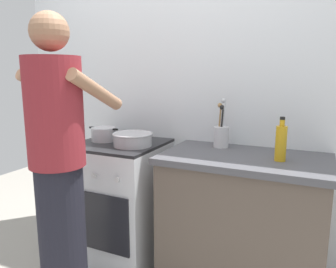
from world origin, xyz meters
name	(u,v)px	position (x,y,z in m)	size (l,w,h in m)	color
back_wall	(209,93)	(0.20, 0.50, 1.25)	(3.20, 0.10, 2.50)	silver
countertop	(241,224)	(0.55, 0.15, 0.45)	(1.00, 0.60, 0.90)	brown
stove_range	(121,201)	(-0.35, 0.15, 0.45)	(0.60, 0.62, 0.90)	silver
pot	(104,134)	(-0.49, 0.15, 0.95)	(0.24, 0.18, 0.10)	#B2B2B7
mixing_bowl	(133,139)	(-0.21, 0.10, 0.95)	(0.28, 0.28, 0.09)	#B7B7BC
utensil_crock	(221,134)	(0.35, 0.32, 0.99)	(0.10, 0.10, 0.33)	silver
oil_bottle	(281,142)	(0.76, 0.12, 1.01)	(0.06, 0.06, 0.25)	gold
person	(59,172)	(-0.32, -0.49, 0.86)	(0.41, 0.50, 1.70)	black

